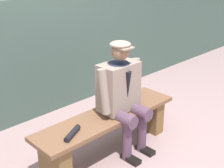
% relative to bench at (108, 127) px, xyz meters
% --- Properties ---
extents(ground_plane, '(30.00, 30.00, 0.00)m').
position_rel_bench_xyz_m(ground_plane, '(0.00, 0.00, -0.32)').
color(ground_plane, gray).
extents(bench, '(1.81, 0.46, 0.48)m').
position_rel_bench_xyz_m(bench, '(0.00, 0.00, 0.00)').
color(bench, brown).
rests_on(bench, ground).
extents(seated_man, '(0.62, 0.58, 1.29)m').
position_rel_bench_xyz_m(seated_man, '(-0.17, 0.06, 0.39)').
color(seated_man, gray).
rests_on(seated_man, ground).
extents(rolled_magazine, '(0.27, 0.17, 0.06)m').
position_rel_bench_xyz_m(rolled_magazine, '(0.55, 0.08, 0.19)').
color(rolled_magazine, black).
rests_on(rolled_magazine, bench).
extents(stadium_wall, '(12.00, 0.24, 1.64)m').
position_rel_bench_xyz_m(stadium_wall, '(0.00, -1.42, 0.50)').
color(stadium_wall, '#40554C').
rests_on(stadium_wall, ground).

